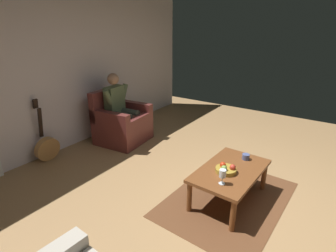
{
  "coord_description": "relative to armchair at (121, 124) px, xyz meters",
  "views": [
    {
      "loc": [
        2.65,
        0.69,
        2.01
      ],
      "look_at": [
        -0.42,
        -1.43,
        0.58
      ],
      "focal_mm": 28.46,
      "sensor_mm": 36.0,
      "label": 1
    }
  ],
  "objects": [
    {
      "name": "person_seated",
      "position": [
        -0.0,
        0.0,
        0.33
      ],
      "size": [
        0.64,
        0.59,
        1.23
      ],
      "rotation": [
        0.0,
        0.0,
        0.11
      ],
      "color": "#546443",
      "rests_on": "ground"
    },
    {
      "name": "wall_back",
      "position": [
        0.58,
        -0.64,
        1.0
      ],
      "size": [
        6.29,
        0.06,
        2.66
      ],
      "primitive_type": "cube",
      "color": "silver",
      "rests_on": "ground"
    },
    {
      "name": "guitar",
      "position": [
        1.21,
        -0.43,
        -0.11
      ],
      "size": [
        0.38,
        0.22,
        0.98
      ],
      "color": "#B07D45",
      "rests_on": "ground"
    },
    {
      "name": "wine_glass_near",
      "position": [
        0.9,
        2.34,
        0.2
      ],
      "size": [
        0.07,
        0.07,
        0.17
      ],
      "color": "silver",
      "rests_on": "coffee_table"
    },
    {
      "name": "candle_jar",
      "position": [
        0.22,
        2.36,
        0.12
      ],
      "size": [
        0.09,
        0.09,
        0.07
      ],
      "primitive_type": "cylinder",
      "color": "#4F5C8C",
      "rests_on": "coffee_table"
    },
    {
      "name": "ground_plane",
      "position": [
        0.58,
        2.57,
        -0.33
      ],
      "size": [
        7.62,
        7.62,
        0.0
      ],
      "primitive_type": "plane",
      "color": "#A0794D"
    },
    {
      "name": "rug",
      "position": [
        0.56,
        2.31,
        -0.33
      ],
      "size": [
        1.8,
        1.3,
        0.01
      ],
      "primitive_type": "cube",
      "rotation": [
        0.0,
        0.0,
        -0.05
      ],
      "color": "brown",
      "rests_on": "ground"
    },
    {
      "name": "armchair",
      "position": [
        0.0,
        0.0,
        0.0
      ],
      "size": [
        0.91,
        0.85,
        0.94
      ],
      "rotation": [
        0.0,
        0.0,
        0.11
      ],
      "color": "maroon",
      "rests_on": "ground"
    },
    {
      "name": "coffee_table",
      "position": [
        0.56,
        2.31,
        0.03
      ],
      "size": [
        1.07,
        0.67,
        0.42
      ],
      "rotation": [
        0.0,
        0.0,
        -0.05
      ],
      "color": "brown",
      "rests_on": "ground"
    },
    {
      "name": "fruit_bowl",
      "position": [
        0.65,
        2.28,
        0.12
      ],
      "size": [
        0.24,
        0.24,
        0.11
      ],
      "color": "olive",
      "rests_on": "coffee_table"
    }
  ]
}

